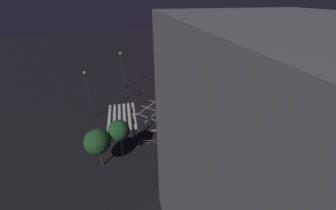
{
  "coord_description": "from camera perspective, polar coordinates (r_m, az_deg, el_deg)",
  "views": [
    {
      "loc": [
        30.12,
        -6.88,
        19.36
      ],
      "look_at": [
        0.0,
        0.0,
        1.21
      ],
      "focal_mm": 20.0,
      "sensor_mm": 36.0,
      "label": 1
    }
  ],
  "objects": [
    {
      "name": "ground_plane",
      "position": [
        36.47,
        0.0,
        -1.64
      ],
      "size": [
        200.0,
        200.0,
        0.0
      ],
      "primitive_type": "plane",
      "color": "black"
    },
    {
      "name": "road_markings",
      "position": [
        35.53,
        -8.83,
        -3.0
      ],
      "size": [
        13.86,
        18.25,
        0.01
      ],
      "color": "silver",
      "rests_on": "ground_plane"
    },
    {
      "name": "traffic_light_se_main",
      "position": [
        29.17,
        -10.74,
        -3.52
      ],
      "size": [
        2.41,
        0.36,
        4.55
      ],
      "rotation": [
        0.0,
        0.0,
        3.14
      ],
      "color": "#2D2D30",
      "rests_on": "ground_plane"
    },
    {
      "name": "traffic_light_ne_cross",
      "position": [
        30.94,
        13.71,
        -2.36
      ],
      "size": [
        0.36,
        2.38,
        4.17
      ],
      "rotation": [
        0.0,
        0.0,
        -1.57
      ],
      "color": "#2D2D30",
      "rests_on": "ground_plane"
    },
    {
      "name": "traffic_light_nw_cross",
      "position": [
        42.4,
        4.81,
        7.64
      ],
      "size": [
        0.36,
        2.11,
        4.13
      ],
      "rotation": [
        0.0,
        0.0,
        -1.57
      ],
      "color": "#2D2D30",
      "rests_on": "ground_plane"
    },
    {
      "name": "traffic_light_sw_main",
      "position": [
        39.67,
        -12.44,
        5.32
      ],
      "size": [
        2.17,
        0.36,
        4.1
      ],
      "color": "#2D2D30",
      "rests_on": "ground_plane"
    },
    {
      "name": "traffic_light_median_north",
      "position": [
        37.34,
        10.77,
        3.97
      ],
      "size": [
        0.36,
        0.39,
        4.29
      ],
      "rotation": [
        0.0,
        0.0,
        -1.57
      ],
      "color": "#2D2D30",
      "rests_on": "ground_plane"
    },
    {
      "name": "traffic_light_se_cross",
      "position": [
        28.69,
        -10.47,
        -5.87
      ],
      "size": [
        0.36,
        0.39,
        3.66
      ],
      "rotation": [
        0.0,
        0.0,
        1.57
      ],
      "color": "#2D2D30",
      "rests_on": "ground_plane"
    },
    {
      "name": "traffic_light_ne_main",
      "position": [
        31.62,
        15.07,
        -1.82
      ],
      "size": [
        0.39,
        0.36,
        4.27
      ],
      "rotation": [
        0.0,
        0.0,
        3.14
      ],
      "color": "#2D2D30",
      "rests_on": "ground_plane"
    },
    {
      "name": "traffic_light_nw_main",
      "position": [
        42.13,
        6.78,
        6.83
      ],
      "size": [
        0.39,
        0.36,
        3.69
      ],
      "color": "#2D2D30",
      "rests_on": "ground_plane"
    },
    {
      "name": "street_lamp_east",
      "position": [
        44.19,
        -13.96,
        12.32
      ],
      "size": [
        0.55,
        0.55,
        8.69
      ],
      "color": "#2D2D30",
      "rests_on": "ground_plane"
    },
    {
      "name": "street_lamp_west",
      "position": [
        34.34,
        -23.09,
        4.56
      ],
      "size": [
        0.44,
        0.44,
        8.88
      ],
      "color": "#2D2D30",
      "rests_on": "ground_plane"
    },
    {
      "name": "street_lamp_far",
      "position": [
        39.97,
        14.52,
        10.04
      ],
      "size": [
        0.58,
        0.58,
        8.06
      ],
      "color": "#2D2D30",
      "rests_on": "ground_plane"
    },
    {
      "name": "street_tree_near",
      "position": [
        24.74,
        -20.68,
        -10.38
      ],
      "size": [
        3.2,
        3.2,
        5.6
      ],
      "color": "brown",
      "rests_on": "ground_plane"
    },
    {
      "name": "street_tree_far",
      "position": [
        25.12,
        -14.72,
        -7.55
      ],
      "size": [
        2.78,
        2.78,
        5.74
      ],
      "color": "brown",
      "rests_on": "ground_plane"
    },
    {
      "name": "waiting_car",
      "position": [
        29.32,
        8.7,
        -9.78
      ],
      "size": [
        4.46,
        1.88,
        1.27
      ],
      "rotation": [
        0.0,
        0.0,
        3.14
      ],
      "color": "#474C51",
      "rests_on": "ground_plane"
    },
    {
      "name": "pedestrian_railing",
      "position": [
        28.09,
        0.0,
        -11.29
      ],
      "size": [
        1.98,
        8.51,
        1.05
      ],
      "rotation": [
        0.0,
        0.0,
        1.35
      ],
      "color": "#9EA0A5",
      "rests_on": "ground_plane"
    }
  ]
}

